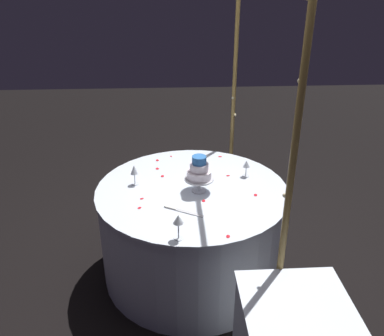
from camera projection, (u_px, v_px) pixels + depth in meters
The scene contains 19 objects.
ground_plane at pixel (192, 268), 3.33m from camera, with size 12.00×12.00×0.00m, color black.
decorative_arch at pixel (255, 107), 2.75m from camera, with size 1.88×0.06×2.16m.
main_table at pixel (192, 230), 3.17m from camera, with size 1.45×1.45×0.77m.
tiered_cake at pixel (199, 172), 2.89m from camera, with size 0.22×0.22×0.28m.
wine_glass_0 at pixel (246, 165), 3.13m from camera, with size 0.06×0.06×0.14m.
wine_glass_1 at pixel (134, 171), 3.00m from camera, with size 0.06×0.06×0.16m.
wine_glass_2 at pixel (178, 221), 2.37m from camera, with size 0.06×0.06×0.17m.
cake_knife at pixel (181, 211), 2.70m from camera, with size 0.16×0.27×0.01m.
rose_petal_0 at pixel (157, 160), 3.44m from camera, with size 0.04×0.03×0.00m, color red.
rose_petal_1 at pixel (228, 176), 3.18m from camera, with size 0.03×0.02×0.00m, color red.
rose_petal_2 at pixel (228, 236), 2.44m from camera, with size 0.03×0.02×0.00m, color red.
rose_petal_3 at pixel (139, 208), 2.74m from camera, with size 0.03×0.02×0.00m, color red.
rose_petal_4 at pixel (142, 199), 2.85m from camera, with size 0.03×0.02×0.00m, color red.
rose_petal_5 at pixel (171, 156), 3.52m from camera, with size 0.02×0.02×0.00m, color red.
rose_petal_6 at pixel (204, 201), 2.82m from camera, with size 0.03×0.02×0.00m, color red.
rose_petal_7 at pixel (157, 169), 3.29m from camera, with size 0.04×0.03×0.00m, color red.
rose_petal_8 at pixel (162, 176), 3.17m from camera, with size 0.04×0.03×0.00m, color red.
rose_petal_9 at pixel (220, 157), 3.51m from camera, with size 0.03×0.02×0.00m, color red.
rose_petal_10 at pixel (256, 195), 2.90m from camera, with size 0.04×0.03×0.00m, color red.
Camera 1 is at (2.62, -0.15, 2.22)m, focal length 37.09 mm.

